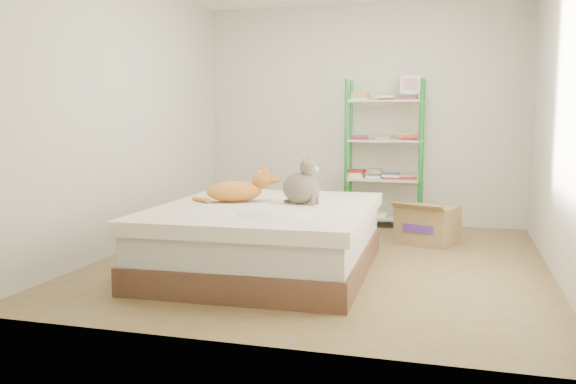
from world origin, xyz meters
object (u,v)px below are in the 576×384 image
(orange_cat, at_px, (234,189))
(grey_cat, at_px, (301,181))
(bed, at_px, (267,237))
(white_bin, at_px, (305,206))
(cardboard_box, at_px, (427,225))
(shelf_unit, at_px, (385,156))

(orange_cat, relative_size, grey_cat, 1.46)
(bed, height_order, white_bin, bed)
(orange_cat, distance_m, cardboard_box, 2.11)
(orange_cat, distance_m, white_bin, 2.22)
(bed, bearing_deg, shelf_unit, 71.70)
(grey_cat, relative_size, cardboard_box, 0.57)
(bed, xyz_separation_m, orange_cat, (-0.33, 0.11, 0.39))
(grey_cat, distance_m, shelf_unit, 2.22)
(grey_cat, xyz_separation_m, cardboard_box, (0.98, 1.31, -0.55))
(orange_cat, relative_size, white_bin, 1.33)
(orange_cat, xyz_separation_m, white_bin, (0.07, 2.18, -0.45))
(bed, height_order, grey_cat, grey_cat)
(grey_cat, height_order, shelf_unit, shelf_unit)
(shelf_unit, height_order, cardboard_box, shelf_unit)
(bed, height_order, shelf_unit, shelf_unit)
(orange_cat, xyz_separation_m, grey_cat, (0.58, 0.03, 0.08))
(bed, height_order, orange_cat, orange_cat)
(orange_cat, bearing_deg, bed, -47.52)
(shelf_unit, xyz_separation_m, cardboard_box, (0.55, -0.87, -0.63))
(bed, xyz_separation_m, grey_cat, (0.26, 0.14, 0.46))
(shelf_unit, bearing_deg, orange_cat, -114.64)
(cardboard_box, bearing_deg, white_bin, 172.47)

